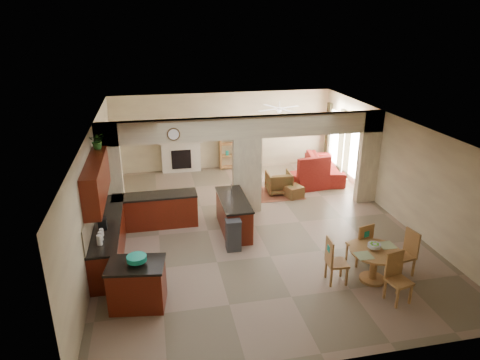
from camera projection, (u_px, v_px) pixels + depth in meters
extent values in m
plane|color=#836D5B|center=(255.00, 226.00, 11.59)|extent=(10.00, 10.00, 0.00)
plane|color=white|center=(256.00, 125.00, 10.59)|extent=(10.00, 10.00, 0.00)
plane|color=beige|center=(223.00, 131.00, 15.66)|extent=(8.00, 0.00, 8.00)
plane|color=beige|center=(332.00, 291.00, 6.52)|extent=(8.00, 0.00, 8.00)
plane|color=beige|center=(95.00, 190.00, 10.34)|extent=(0.00, 10.00, 10.00)
plane|color=beige|center=(395.00, 168.00, 11.84)|extent=(0.00, 10.00, 10.00)
cube|color=beige|center=(111.00, 175.00, 11.31)|extent=(0.60, 0.25, 2.80)
cube|color=beige|center=(247.00, 176.00, 12.11)|extent=(0.80, 0.25, 2.20)
cube|color=beige|center=(368.00, 157.00, 12.70)|extent=(0.60, 0.25, 2.80)
cube|color=beige|center=(247.00, 127.00, 11.61)|extent=(8.00, 0.25, 0.60)
cube|color=#441907|center=(109.00, 240.00, 10.01)|extent=(0.60, 3.20, 0.86)
cube|color=black|center=(107.00, 222.00, 9.84)|extent=(0.62, 3.22, 0.05)
cube|color=tan|center=(93.00, 211.00, 9.68)|extent=(0.02, 3.20, 0.55)
cube|color=#441907|center=(156.00, 211.00, 11.47)|extent=(2.20, 0.60, 0.86)
cube|color=black|center=(155.00, 196.00, 11.31)|extent=(2.22, 0.62, 0.05)
cube|color=#441907|center=(96.00, 181.00, 9.45)|extent=(0.35, 2.40, 0.90)
cube|color=#441907|center=(234.00, 215.00, 11.23)|extent=(0.65, 1.80, 0.86)
cube|color=black|center=(233.00, 199.00, 11.07)|extent=(0.70, 1.85, 0.05)
cube|color=silver|center=(240.00, 230.00, 10.46)|extent=(0.58, 0.04, 0.70)
cylinder|color=#523A1B|center=(174.00, 134.00, 11.12)|extent=(0.34, 0.03, 0.34)
cube|color=#9B4838|center=(276.00, 193.00, 13.74)|extent=(1.60, 1.30, 0.01)
cube|color=beige|center=(181.00, 157.00, 15.52)|extent=(1.40, 0.28, 1.10)
cube|color=black|center=(181.00, 159.00, 15.41)|extent=(0.70, 0.04, 0.70)
cube|color=beige|center=(180.00, 141.00, 15.29)|extent=(1.60, 0.35, 0.10)
cube|color=#9A5E35|center=(234.00, 145.00, 15.74)|extent=(1.00, 0.32, 1.80)
cube|color=white|center=(356.00, 151.00, 14.01)|extent=(0.02, 0.90, 1.90)
cube|color=white|center=(335.00, 137.00, 15.57)|extent=(0.02, 0.90, 1.90)
cube|color=white|center=(345.00, 148.00, 14.84)|extent=(0.02, 0.70, 2.10)
cube|color=#391F17|center=(364.00, 156.00, 13.46)|extent=(0.10, 0.28, 2.30)
cube|color=#391F17|center=(347.00, 146.00, 14.56)|extent=(0.10, 0.28, 2.30)
cube|color=#391F17|center=(341.00, 142.00, 15.01)|extent=(0.10, 0.28, 2.30)
cube|color=#391F17|center=(328.00, 133.00, 16.11)|extent=(0.10, 0.28, 2.30)
cylinder|color=white|center=(279.00, 109.00, 13.70)|extent=(1.00, 1.00, 0.10)
cube|color=#441907|center=(138.00, 286.00, 8.27)|extent=(1.12, 0.86, 0.88)
cube|color=black|center=(135.00, 265.00, 8.10)|extent=(1.18, 0.92, 0.05)
cylinder|color=#169882|center=(137.00, 260.00, 8.05)|extent=(0.37, 0.37, 0.18)
cube|color=#313133|center=(233.00, 236.00, 10.30)|extent=(0.35, 0.30, 0.73)
cylinder|color=#9A5E35|center=(375.00, 251.00, 8.96)|extent=(1.07, 1.07, 0.04)
cylinder|color=#9A5E35|center=(374.00, 265.00, 9.09)|extent=(0.16, 0.16, 0.69)
cylinder|color=#9A5E35|center=(372.00, 279.00, 9.21)|extent=(0.54, 0.54, 0.06)
cylinder|color=#5FBE28|center=(374.00, 246.00, 8.98)|extent=(0.27, 0.27, 0.15)
imported|color=maroon|center=(324.00, 167.00, 15.08)|extent=(2.62, 1.41, 0.73)
cube|color=maroon|center=(309.00, 180.00, 14.22)|extent=(1.22, 1.04, 0.45)
imported|color=maroon|center=(279.00, 182.00, 13.68)|extent=(0.78, 0.81, 0.71)
cube|color=maroon|center=(294.00, 191.00, 13.42)|extent=(0.62, 0.62, 0.36)
imported|color=#144D15|center=(97.00, 141.00, 10.11)|extent=(0.37, 0.33, 0.40)
cube|color=#9A5E35|center=(358.00, 245.00, 9.74)|extent=(0.52, 0.52, 0.05)
cube|color=#9A5E35|center=(358.00, 248.00, 10.04)|extent=(0.04, 0.04, 0.44)
cube|color=#9A5E35|center=(347.00, 252.00, 9.89)|extent=(0.04, 0.04, 0.44)
cube|color=#9A5E35|center=(368.00, 255.00, 9.76)|extent=(0.04, 0.04, 0.44)
cube|color=#9A5E35|center=(357.00, 259.00, 9.61)|extent=(0.04, 0.04, 0.44)
cube|color=#9A5E35|center=(366.00, 237.00, 9.48)|extent=(0.42, 0.15, 0.55)
cube|color=#169882|center=(367.00, 234.00, 9.43)|extent=(0.14, 0.05, 0.14)
cube|color=#9A5E35|center=(403.00, 256.00, 9.28)|extent=(0.49, 0.49, 0.05)
cube|color=#9A5E35|center=(390.00, 263.00, 9.45)|extent=(0.04, 0.04, 0.44)
cube|color=#9A5E35|center=(401.00, 271.00, 9.16)|extent=(0.04, 0.04, 0.44)
cube|color=#9A5E35|center=(402.00, 260.00, 9.57)|extent=(0.04, 0.04, 0.44)
cube|color=#9A5E35|center=(413.00, 267.00, 9.28)|extent=(0.04, 0.04, 0.44)
cube|color=#9A5E35|center=(412.00, 242.00, 9.24)|extent=(0.11, 0.42, 0.55)
cube|color=#169882|center=(413.00, 239.00, 9.22)|extent=(0.03, 0.14, 0.14)
cube|color=#9A5E35|center=(399.00, 282.00, 8.38)|extent=(0.50, 0.50, 0.05)
cube|color=#9A5E35|center=(397.00, 298.00, 8.25)|extent=(0.04, 0.04, 0.44)
cube|color=#9A5E35|center=(411.00, 294.00, 8.38)|extent=(0.04, 0.04, 0.44)
cube|color=#9A5E35|center=(385.00, 289.00, 8.54)|extent=(0.04, 0.04, 0.44)
cube|color=#9A5E35|center=(398.00, 285.00, 8.67)|extent=(0.04, 0.04, 0.44)
cube|color=#9A5E35|center=(394.00, 264.00, 8.44)|extent=(0.42, 0.13, 0.55)
cube|color=#169882|center=(394.00, 260.00, 8.43)|extent=(0.14, 0.04, 0.14)
cube|color=#9A5E35|center=(337.00, 263.00, 9.01)|extent=(0.45, 0.45, 0.05)
cube|color=#9A5E35|center=(347.00, 276.00, 8.95)|extent=(0.04, 0.04, 0.44)
cube|color=#9A5E35|center=(341.00, 268.00, 9.27)|extent=(0.04, 0.04, 0.44)
cube|color=#9A5E35|center=(331.00, 278.00, 8.91)|extent=(0.04, 0.04, 0.44)
cube|color=#9A5E35|center=(326.00, 269.00, 9.23)|extent=(0.04, 0.04, 0.44)
cube|color=#9A5E35|center=(329.00, 251.00, 8.88)|extent=(0.07, 0.42, 0.55)
cube|color=#169882|center=(328.00, 249.00, 8.85)|extent=(0.02, 0.14, 0.14)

